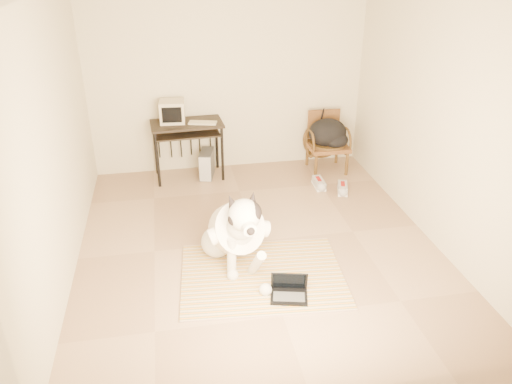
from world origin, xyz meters
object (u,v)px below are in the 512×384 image
object	(u,v)px
pc_tower	(207,164)
backpack	(329,134)
rattan_chair	(327,142)
computer_desk	(187,131)
crt_monitor	(172,111)
dog	(236,231)
laptop	(289,290)

from	to	relation	value
pc_tower	backpack	size ratio (longest dim) A/B	0.79
pc_tower	backpack	distance (m)	1.85
rattan_chair	computer_desk	bearing A→B (deg)	178.12
crt_monitor	rattan_chair	world-z (taller)	crt_monitor
crt_monitor	rattan_chair	size ratio (longest dim) A/B	0.42
dog	computer_desk	distance (m)	2.37
rattan_chair	pc_tower	bearing A→B (deg)	178.48
computer_desk	crt_monitor	xyz separation A→B (m)	(-0.19, 0.08, 0.27)
pc_tower	backpack	xyz separation A→B (m)	(1.80, -0.13, 0.39)
dog	laptop	bearing A→B (deg)	-57.96
computer_desk	dog	bearing A→B (deg)	-81.39
computer_desk	backpack	xyz separation A→B (m)	(2.06, -0.15, -0.13)
dog	pc_tower	bearing A→B (deg)	92.41
computer_desk	rattan_chair	world-z (taller)	rattan_chair
rattan_chair	backpack	size ratio (longest dim) A/B	1.54
dog	rattan_chair	size ratio (longest dim) A/B	1.59
rattan_chair	crt_monitor	bearing A→B (deg)	176.20
dog	pc_tower	size ratio (longest dim) A/B	3.10
computer_desk	rattan_chair	xyz separation A→B (m)	(2.06, -0.07, -0.28)
laptop	computer_desk	size ratio (longest dim) A/B	0.39
backpack	laptop	bearing A→B (deg)	-114.46
dog	pc_tower	xyz separation A→B (m)	(-0.10, 2.30, -0.21)
laptop	backpack	world-z (taller)	backpack
computer_desk	pc_tower	bearing A→B (deg)	-4.44
laptop	crt_monitor	bearing A→B (deg)	107.28
laptop	rattan_chair	xyz separation A→B (m)	(1.29, 2.92, 0.36)
laptop	computer_desk	distance (m)	3.15
laptop	crt_monitor	distance (m)	3.34
dog	backpack	size ratio (longest dim) A/B	2.46
dog	rattan_chair	bearing A→B (deg)	52.88
pc_tower	backpack	bearing A→B (deg)	-4.07
dog	backpack	xyz separation A→B (m)	(1.71, 2.17, 0.19)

